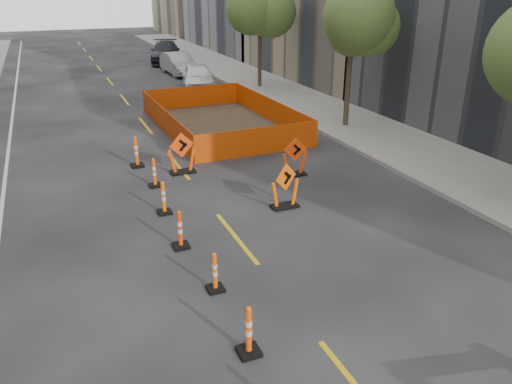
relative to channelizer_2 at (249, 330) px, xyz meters
name	(u,v)px	position (x,y,z in m)	size (l,w,h in m)	color
ground_plane	(308,326)	(1.35, 0.26, -0.51)	(140.00, 140.00, 0.00)	black
sidewalk_right	(356,125)	(10.35, 12.26, -0.44)	(4.00, 90.00, 0.15)	gray
tree_r_b	(352,25)	(9.75, 12.26, 4.02)	(2.80, 2.80, 5.95)	#382B1E
tree_r_c	(260,12)	(9.75, 22.26, 4.02)	(2.80, 2.80, 5.95)	#382B1E
channelizer_2	(249,330)	(0.00, 0.00, 0.00)	(0.40, 0.40, 1.02)	#FF4D0A
channelizer_3	(215,272)	(0.08, 2.15, -0.05)	(0.37, 0.37, 0.93)	#FF580A
channelizer_4	(180,229)	(-0.12, 4.30, 0.00)	(0.40, 0.40, 1.02)	#EC3B09
channelizer_5	(164,198)	(-0.03, 6.46, -0.01)	(0.39, 0.39, 1.00)	#FF680A
channelizer_6	(154,173)	(0.16, 8.61, -0.02)	(0.39, 0.39, 0.98)	#FF590A
channelizer_7	(136,152)	(-0.02, 10.76, 0.06)	(0.45, 0.45, 1.13)	#FF590A
chevron_sign_left	(182,153)	(1.33, 9.49, 0.23)	(0.99, 0.59, 1.48)	#F9420A
chevron_sign_center	(285,186)	(3.38, 5.48, 0.19)	(0.93, 0.56, 1.40)	#FF620A
chevron_sign_right	(295,157)	(4.85, 7.75, 0.17)	(0.91, 0.54, 1.36)	red
safety_fence	(220,115)	(4.50, 14.64, 0.04)	(5.15, 8.77, 1.10)	#FA590D
parked_car_near	(198,77)	(6.08, 23.33, 0.28)	(1.86, 4.61, 1.57)	white
parked_car_mid	(179,64)	(6.38, 29.22, 0.25)	(1.60, 4.60, 1.52)	#A5A5AA
parked_car_far	(166,52)	(6.83, 35.04, 0.33)	(2.34, 5.77, 1.67)	black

